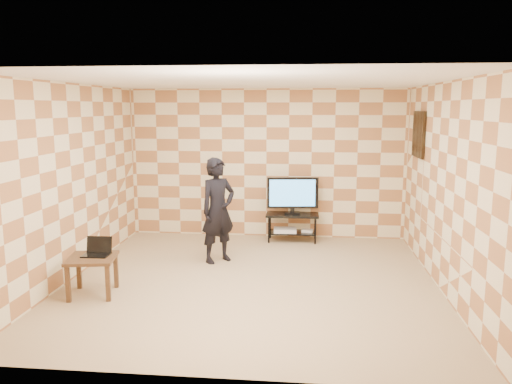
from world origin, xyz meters
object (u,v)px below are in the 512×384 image
person (218,210)px  side_table (92,264)px  tv (293,194)px  tv_stand (292,221)px

person → side_table: bearing=-174.6°
tv → side_table: size_ratio=1.35×
tv → person: bearing=-130.5°
tv_stand → tv: 0.50m
tv → person: size_ratio=0.56×
tv_stand → side_table: (-2.46, -2.84, 0.05)m
tv_stand → side_table: size_ratio=1.39×
side_table → tv: bearing=49.1°
tv → side_table: 3.78m
tv_stand → tv: tv is taller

